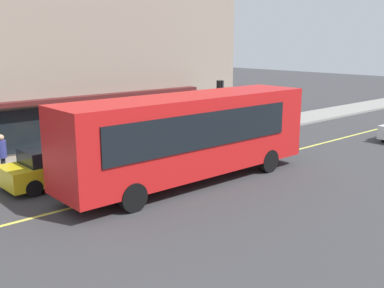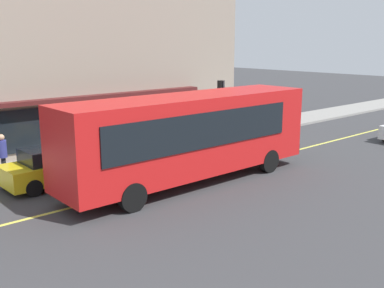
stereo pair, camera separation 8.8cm
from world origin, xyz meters
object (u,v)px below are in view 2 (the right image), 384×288
(bus, at_px, (191,134))
(pedestrian_at_corner, at_px, (145,123))
(car_yellow, at_px, (58,166))
(traffic_light, at_px, (221,95))
(pedestrian_near_storefront, at_px, (3,152))

(bus, bearing_deg, pedestrian_at_corner, 68.98)
(car_yellow, xyz_separation_m, pedestrian_at_corner, (6.74, 3.62, 0.43))
(pedestrian_at_corner, bearing_deg, car_yellow, -151.76)
(bus, xyz_separation_m, pedestrian_at_corner, (2.66, 6.93, -0.81))
(traffic_light, bearing_deg, pedestrian_near_storefront, -178.25)
(bus, distance_m, traffic_light, 8.73)
(traffic_light, relative_size, car_yellow, 0.74)
(pedestrian_near_storefront, bearing_deg, car_yellow, -46.02)
(pedestrian_near_storefront, bearing_deg, pedestrian_at_corner, 13.65)
(traffic_light, xyz_separation_m, pedestrian_at_corner, (-4.25, 1.63, -1.36))
(car_yellow, bearing_deg, bus, -39.11)
(pedestrian_at_corner, xyz_separation_m, pedestrian_near_storefront, (-8.29, -2.01, 0.07))
(bus, bearing_deg, traffic_light, 37.48)
(bus, xyz_separation_m, traffic_light, (6.92, 5.30, 0.55))
(traffic_light, height_order, car_yellow, traffic_light)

